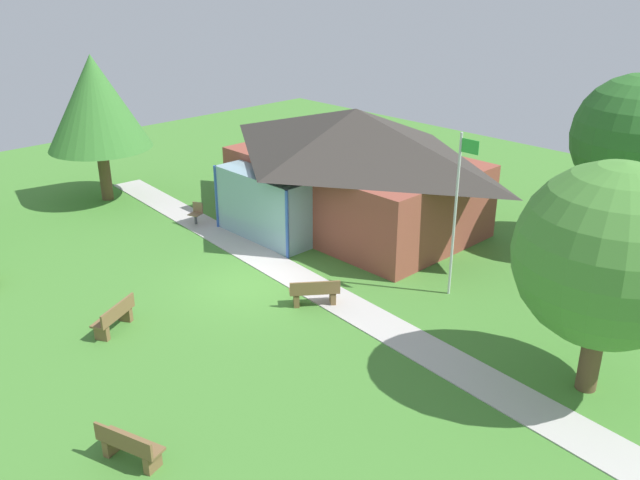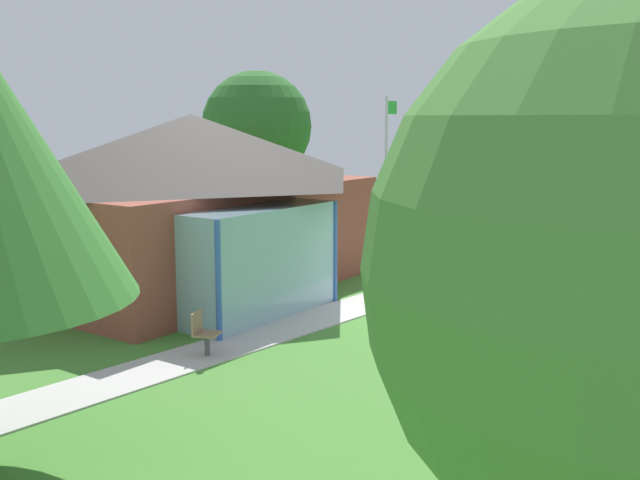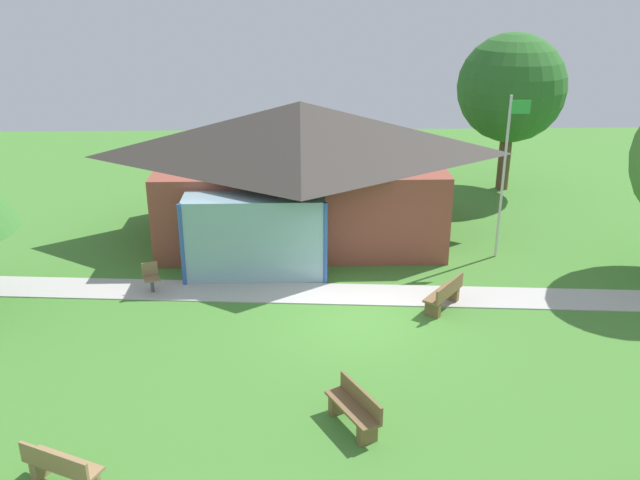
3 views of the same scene
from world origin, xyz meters
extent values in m
plane|color=#478433|center=(0.00, 0.00, 0.00)|extent=(44.00, 44.00, 0.00)
cube|color=brown|center=(-1.44, 6.14, 1.37)|extent=(9.03, 5.71, 2.75)
pyramid|color=#38332D|center=(-1.44, 6.14, 3.64)|extent=(10.03, 6.71, 1.79)
cube|color=#8CB2BF|center=(-2.79, 2.68, 1.24)|extent=(4.06, 1.20, 2.47)
cylinder|color=#3359B2|center=(-4.82, 2.08, 1.24)|extent=(0.12, 0.12, 2.47)
cylinder|color=#3359B2|center=(-0.76, 2.08, 1.24)|extent=(0.12, 0.12, 2.47)
cube|color=#BCB7B2|center=(0.00, 1.31, 0.01)|extent=(24.83, 3.31, 0.03)
cylinder|color=silver|center=(4.71, 3.93, 2.55)|extent=(0.08, 0.08, 5.10)
cube|color=green|center=(5.01, 3.93, 4.75)|extent=(0.60, 0.02, 0.40)
cube|color=brown|center=(-0.47, -4.65, 0.45)|extent=(1.08, 1.54, 0.06)
cube|color=brown|center=(-0.22, -5.14, 0.20)|extent=(0.43, 0.32, 0.39)
cube|color=brown|center=(-0.72, -4.16, 0.20)|extent=(0.43, 0.32, 0.39)
cube|color=brown|center=(-0.30, -4.56, 0.66)|extent=(0.74, 1.36, 0.36)
cube|color=brown|center=(2.33, 0.43, 0.45)|extent=(1.26, 1.46, 0.06)
cube|color=brown|center=(1.99, 0.00, 0.20)|extent=(0.41, 0.37, 0.39)
cube|color=brown|center=(2.67, 0.87, 0.20)|extent=(0.41, 0.37, 0.39)
cube|color=brown|center=(2.48, 0.32, 0.66)|extent=(0.96, 1.23, 0.36)
cube|color=brown|center=(4.67, -6.99, 0.45)|extent=(1.56, 0.89, 0.06)
cube|color=brown|center=(4.15, -7.16, 0.20)|extent=(0.28, 0.43, 0.39)
cube|color=brown|center=(5.20, -6.82, 0.20)|extent=(0.28, 0.43, 0.39)
cube|color=brown|center=(4.73, -7.17, 0.66)|extent=(1.44, 0.53, 0.36)
cube|color=#8C6B4C|center=(-5.66, 1.61, 0.44)|extent=(0.57, 0.57, 0.04)
cube|color=#8C6B4C|center=(-5.73, 1.80, 0.66)|extent=(0.42, 0.20, 0.40)
cylinder|color=#4C4C51|center=(-5.66, 1.61, 0.21)|extent=(0.10, 0.10, 0.42)
cylinder|color=#4C4C51|center=(-5.66, 1.61, 0.01)|extent=(0.36, 0.36, 0.02)
cylinder|color=brown|center=(9.99, 2.22, 0.96)|extent=(0.49, 0.49, 1.92)
sphere|color=#4C8C38|center=(9.99, 2.22, 3.52)|extent=(4.26, 4.26, 4.26)
cylinder|color=brown|center=(6.84, 10.96, 1.27)|extent=(0.49, 0.49, 2.53)
sphere|color=#2D6B28|center=(6.84, 10.96, 4.12)|extent=(4.22, 4.22, 4.22)
cylinder|color=brown|center=(-10.86, 0.61, 1.14)|extent=(0.49, 0.49, 2.28)
cone|color=#3D7F33|center=(-10.86, 0.61, 4.20)|extent=(4.26, 4.26, 3.83)
camera|label=1|loc=(15.33, -11.87, 9.61)|focal=37.69mm
camera|label=2|loc=(-15.42, -7.99, 4.44)|focal=42.07mm
camera|label=3|loc=(-1.46, -16.20, 8.70)|focal=39.06mm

